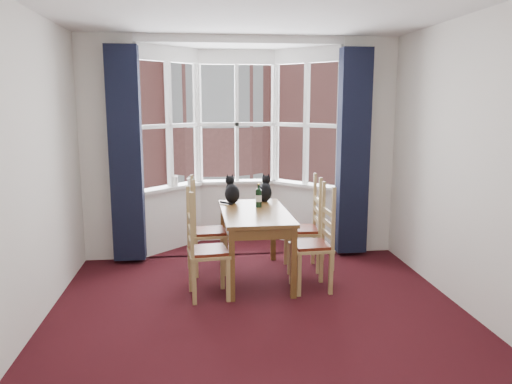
{
  "coord_description": "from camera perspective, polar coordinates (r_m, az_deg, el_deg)",
  "views": [
    {
      "loc": [
        -0.52,
        -4.11,
        1.99
      ],
      "look_at": [
        0.06,
        1.05,
        1.05
      ],
      "focal_mm": 35.0,
      "sensor_mm": 36.0,
      "label": 1
    }
  ],
  "objects": [
    {
      "name": "tenement_building",
      "position": [
        18.13,
        -4.82,
        9.02
      ],
      "size": [
        18.4,
        7.8,
        15.2
      ],
      "color": "#AC6159",
      "rests_on": "street"
    },
    {
      "name": "floor",
      "position": [
        4.59,
        0.8,
        -15.41
      ],
      "size": [
        4.5,
        4.5,
        0.0
      ],
      "primitive_type": "plane",
      "color": "black",
      "rests_on": "ground"
    },
    {
      "name": "curtain_right",
      "position": [
        6.51,
        11.03,
        4.44
      ],
      "size": [
        0.38,
        0.22,
        2.6
      ],
      "primitive_type": "cube",
      "color": "black",
      "rests_on": "floor"
    },
    {
      "name": "candle_short",
      "position": [
        6.82,
        -7.61,
        1.16
      ],
      "size": [
        0.06,
        0.06,
        0.1
      ],
      "primitive_type": "cylinder",
      "color": "white",
      "rests_on": "bay_window"
    },
    {
      "name": "dining_table",
      "position": [
        5.61,
        -0.13,
        -3.22
      ],
      "size": [
        0.76,
        1.38,
        0.78
      ],
      "color": "brown",
      "rests_on": "floor"
    },
    {
      "name": "curtain_left",
      "position": [
        6.27,
        -14.63,
        4.09
      ],
      "size": [
        0.38,
        0.22,
        2.6
      ],
      "primitive_type": "cube",
      "color": "black",
      "rests_on": "floor"
    },
    {
      "name": "wall_back_pier_right",
      "position": [
        6.74,
        12.47,
        5.02
      ],
      "size": [
        0.7,
        0.12,
        2.8
      ],
      "primitive_type": "cube",
      "color": "silver",
      "rests_on": "floor"
    },
    {
      "name": "chair_right_near",
      "position": [
        5.39,
        7.25,
        -6.17
      ],
      "size": [
        0.42,
        0.44,
        0.92
      ],
      "color": "#A2874F",
      "rests_on": "floor"
    },
    {
      "name": "bay_window",
      "position": [
        6.9,
        -2.05,
        5.37
      ],
      "size": [
        2.76,
        0.94,
        2.8
      ],
      "color": "white",
      "rests_on": "floor"
    },
    {
      "name": "wall_near",
      "position": [
        2.02,
        9.01,
        -6.93
      ],
      "size": [
        4.0,
        0.0,
        4.0
      ],
      "primitive_type": "plane",
      "rotation": [
        -1.57,
        0.0,
        0.0
      ],
      "color": "silver",
      "rests_on": "floor"
    },
    {
      "name": "chair_left_far",
      "position": [
        5.89,
        -6.25,
        -4.72
      ],
      "size": [
        0.43,
        0.45,
        0.92
      ],
      "color": "#A2874F",
      "rests_on": "floor"
    },
    {
      "name": "wall_back_pier_left",
      "position": [
        6.48,
        -16.45,
        4.63
      ],
      "size": [
        0.7,
        0.12,
        2.8
      ],
      "primitive_type": "cube",
      "color": "silver",
      "rests_on": "floor"
    },
    {
      "name": "wall_right",
      "position": [
        4.86,
        24.99,
        2.32
      ],
      "size": [
        0.0,
        4.5,
        4.5
      ],
      "primitive_type": "plane",
      "rotation": [
        1.57,
        0.0,
        -1.57
      ],
      "color": "silver",
      "rests_on": "floor"
    },
    {
      "name": "cat_right",
      "position": [
        6.12,
        1.01,
        0.13
      ],
      "size": [
        0.25,
        0.29,
        0.34
      ],
      "color": "black",
      "rests_on": "dining_table"
    },
    {
      "name": "wine_bottle",
      "position": [
        5.77,
        0.3,
        -0.54
      ],
      "size": [
        0.07,
        0.07,
        0.28
      ],
      "color": "black",
      "rests_on": "dining_table"
    },
    {
      "name": "wall_left",
      "position": [
        4.4,
        -25.95,
        1.52
      ],
      "size": [
        0.0,
        4.5,
        4.5
      ],
      "primitive_type": "plane",
      "rotation": [
        1.57,
        0.0,
        1.57
      ],
      "color": "silver",
      "rests_on": "floor"
    },
    {
      "name": "street",
      "position": [
        37.23,
        -5.47,
        -2.14
      ],
      "size": [
        80.0,
        80.0,
        0.0
      ],
      "primitive_type": "plane",
      "color": "#333335",
      "rests_on": "ground"
    },
    {
      "name": "cat_left",
      "position": [
        6.02,
        -2.77,
        -0.01
      ],
      "size": [
        0.24,
        0.29,
        0.35
      ],
      "color": "black",
      "rests_on": "dining_table"
    },
    {
      "name": "chair_right_far",
      "position": [
        6.01,
        6.13,
        -4.42
      ],
      "size": [
        0.42,
        0.44,
        0.92
      ],
      "color": "#A2874F",
      "rests_on": "floor"
    },
    {
      "name": "chair_left_near",
      "position": [
        5.14,
        -6.47,
        -6.96
      ],
      "size": [
        0.44,
        0.46,
        0.92
      ],
      "color": "#A2874F",
      "rests_on": "floor"
    },
    {
      "name": "candle_tall",
      "position": [
        6.8,
        -9.17,
        1.25
      ],
      "size": [
        0.06,
        0.06,
        0.14
      ],
      "primitive_type": "cylinder",
      "color": "white",
      "rests_on": "bay_window"
    }
  ]
}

